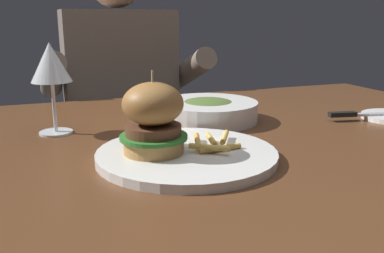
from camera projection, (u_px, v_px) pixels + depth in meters
The scene contains 9 objects.
dining_table at pixel (202, 182), 0.79m from camera, with size 1.42×0.94×0.74m.
main_plate at pixel (187, 155), 0.67m from camera, with size 0.28×0.28×0.01m, color white.
burger_sandwich at pixel (153, 118), 0.65m from camera, with size 0.10×0.10×0.13m.
fries_pile at pixel (213, 143), 0.68m from camera, with size 0.10×0.10×0.01m.
wine_glass at pixel (51, 65), 0.79m from camera, with size 0.08×0.08×0.17m.
table_knife at pixel (371, 114), 0.93m from camera, with size 0.24×0.06×0.01m.
butter_dish at pixel (202, 119), 0.89m from camera, with size 0.08×0.06×0.04m.
soup_bowl at pixel (208, 110), 0.92m from camera, with size 0.21×0.21×0.05m.
diner_person at pixel (122, 133), 1.49m from camera, with size 0.51×0.36×1.18m.
Camera 1 is at (-0.28, -0.69, 0.96)m, focal length 40.00 mm.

